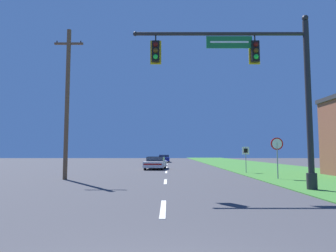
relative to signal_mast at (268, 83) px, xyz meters
name	(u,v)px	position (x,y,z in m)	size (l,w,h in m)	color
grass_verge_right	(264,167)	(5.97, 19.80, -4.70)	(10.00, 110.00, 0.04)	#38752D
road_center_line	(168,172)	(-4.53, 11.80, -4.71)	(0.16, 34.80, 0.01)	silver
signal_mast	(268,83)	(0.00, 0.00, 0.00)	(8.07, 0.47, 7.85)	#232326
car_ahead	(157,163)	(-5.61, 16.34, -4.12)	(2.15, 4.75, 1.19)	black
far_car	(165,158)	(-5.05, 36.52, -4.12)	(1.82, 4.60, 1.19)	black
stop_sign	(279,149)	(2.31, 5.25, -2.86)	(0.76, 0.07, 2.50)	gray
route_sign_post	(247,154)	(1.78, 10.66, -3.19)	(0.55, 0.06, 2.03)	gray
utility_pole_near	(69,101)	(-10.65, 5.18, 0.12)	(1.80, 0.26, 9.37)	brown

